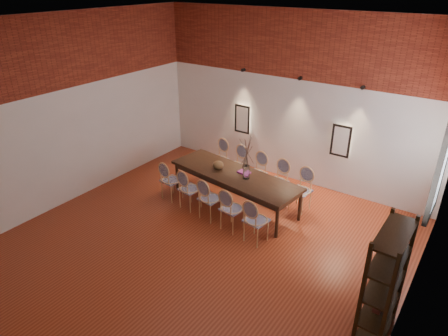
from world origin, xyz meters
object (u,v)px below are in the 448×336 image
Objects in this scene: chair_near_b at (190,189)px; chair_near_c at (210,198)px; dining_table at (234,189)px; shelving_rack at (384,285)px; chair_near_a at (171,180)px; chair_near_e at (256,220)px; bowl at (218,165)px; vase at (246,172)px; chair_far_d at (277,182)px; chair_far_a at (218,159)px; book at (244,172)px; chair_far_c at (256,174)px; chair_near_d at (232,209)px; chair_far_b at (236,166)px; chair_far_e at (301,191)px.

chair_near_c is (0.60, -0.08, 0.00)m from chair_near_b.
shelving_rack is at bearing -19.72° from dining_table.
chair_near_b is at bearing -128.31° from dining_table.
chair_near_a is at bearing 180.00° from chair_near_b.
chair_near_e reaches higher than bowl.
chair_far_d is at bearing 62.32° from vase.
chair_far_d is at bearing 40.16° from chair_near_a.
book is at bearing 155.92° from chair_far_a.
chair_far_c reaches higher than bowl.
dining_table is 0.77m from chair_near_c.
chair_near_b is 1.95m from chair_far_d.
chair_far_a is (-1.61, 1.75, 0.00)m from chair_near_d.
chair_near_c and chair_near_e have the same top height.
chair_far_c reaches higher than dining_table.
chair_near_b is 1.22m from book.
chair_far_c is 3.92× the size of bowl.
chair_far_a reaches higher than book.
chair_near_b is at bearing -135.36° from book.
chair_far_b is 1.82m from chair_far_e.
chair_far_e reaches higher than bowl.
chair_far_b is at bearing 139.84° from chair_near_e.
chair_far_d reaches higher than bowl.
shelving_rack is (4.92, -1.24, 0.43)m from chair_near_a.
dining_table is 1.68× the size of shelving_rack.
chair_far_d is at bearing -180.00° from chair_far_a.
dining_table is 1.44m from chair_near_e.
chair_near_b is at bearing 51.69° from chair_far_d.
chair_near_b is at bearing 68.45° from chair_far_c.
chair_near_a is 1.53m from chair_far_a.
chair_far_c is 0.61m from chair_far_d.
chair_near_b and chair_far_d have the same top height.
chair_near_b is at bearing -180.00° from chair_near_e.
vase is at bearing 69.66° from chair_far_d.
chair_far_e is at bearing 32.33° from chair_near_a.
chair_near_d and chair_far_a have the same top height.
book is (-0.17, 0.19, -0.14)m from vase.
chair_near_d is 2.38m from chair_far_a.
chair_far_c is (0.80, 1.44, 0.00)m from chair_near_b.
chair_far_d is at bearing 68.45° from chair_near_c.
chair_near_a is 1.00× the size of chair_near_d.
chair_far_d and chair_far_e have the same top height.
shelving_rack is at bearing 140.74° from chair_far_e.
chair_far_b is (0.80, 1.44, 0.00)m from chair_near_a.
book is (0.15, 0.15, 0.39)m from dining_table.
chair_near_a and chair_near_c have the same top height.
chair_far_b is at bearing 68.45° from chair_near_a.
dining_table is 3.22× the size of chair_far_b.
chair_far_a is 2.42m from chair_far_e.
chair_near_d is at bearing -0.00° from chair_near_c.
chair_near_b is 1.00× the size of chair_far_d.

